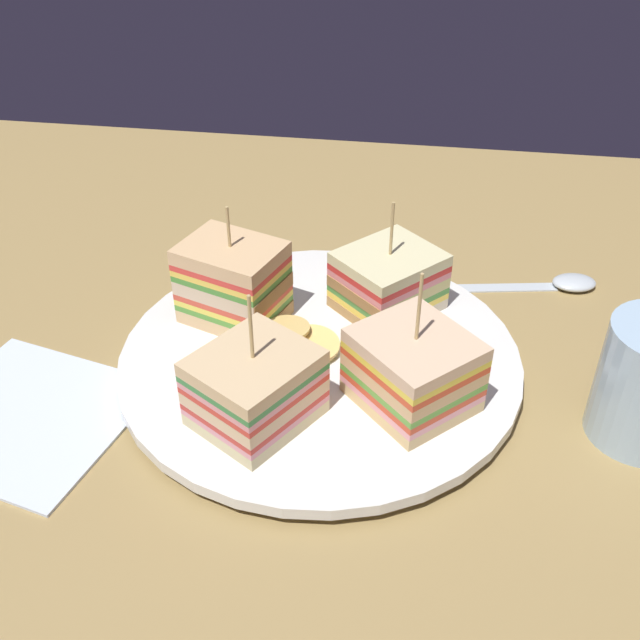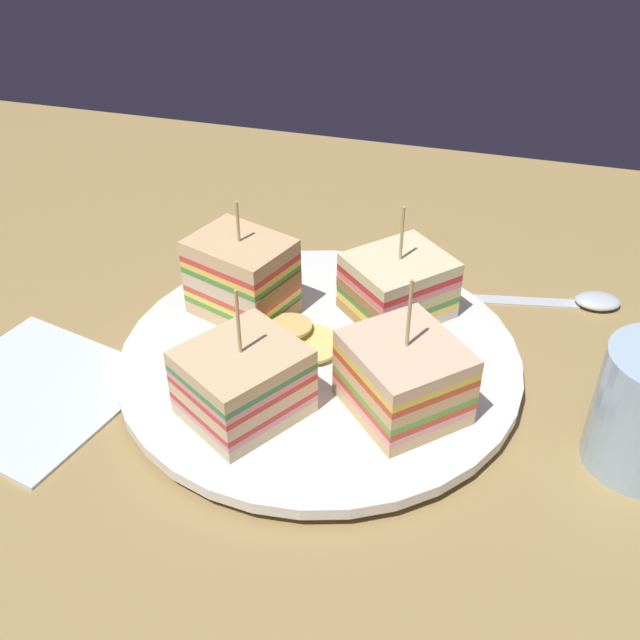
{
  "view_description": "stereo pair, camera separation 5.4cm",
  "coord_description": "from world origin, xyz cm",
  "px_view_note": "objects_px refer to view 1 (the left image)",
  "views": [
    {
      "loc": [
        -6.61,
        43.22,
        36.41
      ],
      "look_at": [
        0.0,
        0.0,
        4.6
      ],
      "focal_mm": 42.07,
      "sensor_mm": 36.0,
      "label": 1
    },
    {
      "loc": [
        -11.89,
        42.08,
        36.41
      ],
      "look_at": [
        0.0,
        0.0,
        4.6
      ],
      "focal_mm": 42.07,
      "sensor_mm": 36.0,
      "label": 2
    }
  ],
  "objects_px": {
    "sandwich_wedge_0": "(233,283)",
    "napkin": "(27,415)",
    "sandwich_wedge_2": "(413,370)",
    "plate": "(320,359)",
    "sandwich_wedge_3": "(388,281)",
    "spoon": "(550,284)",
    "chip_pile": "(296,344)",
    "sandwich_wedge_1": "(255,388)"
  },
  "relations": [
    {
      "from": "sandwich_wedge_2",
      "to": "spoon",
      "type": "xyz_separation_m",
      "value": [
        -0.11,
        -0.18,
        -0.04
      ]
    },
    {
      "from": "sandwich_wedge_3",
      "to": "spoon",
      "type": "xyz_separation_m",
      "value": [
        -0.14,
        -0.07,
        -0.04
      ]
    },
    {
      "from": "sandwich_wedge_3",
      "to": "chip_pile",
      "type": "distance_m",
      "value": 0.09
    },
    {
      "from": "sandwich_wedge_1",
      "to": "chip_pile",
      "type": "relative_size",
      "value": 1.31
    },
    {
      "from": "sandwich_wedge_1",
      "to": "napkin",
      "type": "bearing_deg",
      "value": 125.17
    },
    {
      "from": "sandwich_wedge_0",
      "to": "napkin",
      "type": "xyz_separation_m",
      "value": [
        0.12,
        0.12,
        -0.05
      ]
    },
    {
      "from": "sandwich_wedge_0",
      "to": "sandwich_wedge_2",
      "type": "xyz_separation_m",
      "value": [
        -0.14,
        0.08,
        -0.01
      ]
    },
    {
      "from": "chip_pile",
      "to": "napkin",
      "type": "bearing_deg",
      "value": 24.74
    },
    {
      "from": "sandwich_wedge_2",
      "to": "napkin",
      "type": "xyz_separation_m",
      "value": [
        0.26,
        0.04,
        -0.04
      ]
    },
    {
      "from": "sandwich_wedge_3",
      "to": "chip_pile",
      "type": "height_order",
      "value": "sandwich_wedge_3"
    },
    {
      "from": "spoon",
      "to": "sandwich_wedge_0",
      "type": "bearing_deg",
      "value": -168.0
    },
    {
      "from": "chip_pile",
      "to": "napkin",
      "type": "xyz_separation_m",
      "value": [
        0.18,
        0.08,
        -0.02
      ]
    },
    {
      "from": "sandwich_wedge_0",
      "to": "chip_pile",
      "type": "height_order",
      "value": "sandwich_wedge_0"
    },
    {
      "from": "sandwich_wedge_2",
      "to": "chip_pile",
      "type": "height_order",
      "value": "sandwich_wedge_2"
    },
    {
      "from": "plate",
      "to": "chip_pile",
      "type": "relative_size",
      "value": 3.97
    },
    {
      "from": "plate",
      "to": "sandwich_wedge_2",
      "type": "height_order",
      "value": "sandwich_wedge_2"
    },
    {
      "from": "sandwich_wedge_0",
      "to": "chip_pile",
      "type": "distance_m",
      "value": 0.07
    },
    {
      "from": "sandwich_wedge_0",
      "to": "chip_pile",
      "type": "relative_size",
      "value": 1.3
    },
    {
      "from": "sandwich_wedge_3",
      "to": "napkin",
      "type": "xyz_separation_m",
      "value": [
        0.24,
        0.15,
        -0.04
      ]
    },
    {
      "from": "sandwich_wedge_1",
      "to": "sandwich_wedge_3",
      "type": "relative_size",
      "value": 1.01
    },
    {
      "from": "plate",
      "to": "sandwich_wedge_3",
      "type": "distance_m",
      "value": 0.09
    },
    {
      "from": "sandwich_wedge_1",
      "to": "chip_pile",
      "type": "bearing_deg",
      "value": 21.52
    },
    {
      "from": "sandwich_wedge_2",
      "to": "napkin",
      "type": "distance_m",
      "value": 0.27
    },
    {
      "from": "sandwich_wedge_2",
      "to": "spoon",
      "type": "distance_m",
      "value": 0.22
    },
    {
      "from": "plate",
      "to": "spoon",
      "type": "bearing_deg",
      "value": -142.35
    },
    {
      "from": "sandwich_wedge_0",
      "to": "napkin",
      "type": "height_order",
      "value": "sandwich_wedge_0"
    },
    {
      "from": "sandwich_wedge_2",
      "to": "napkin",
      "type": "bearing_deg",
      "value": 55.02
    },
    {
      "from": "sandwich_wedge_2",
      "to": "sandwich_wedge_3",
      "type": "distance_m",
      "value": 0.11
    },
    {
      "from": "sandwich_wedge_0",
      "to": "spoon",
      "type": "relative_size",
      "value": 0.6
    },
    {
      "from": "napkin",
      "to": "sandwich_wedge_3",
      "type": "bearing_deg",
      "value": -147.64
    },
    {
      "from": "sandwich_wedge_2",
      "to": "sandwich_wedge_3",
      "type": "relative_size",
      "value": 1.05
    },
    {
      "from": "spoon",
      "to": "napkin",
      "type": "distance_m",
      "value": 0.44
    },
    {
      "from": "napkin",
      "to": "sandwich_wedge_1",
      "type": "bearing_deg",
      "value": -176.92
    },
    {
      "from": "sandwich_wedge_2",
      "to": "chip_pile",
      "type": "relative_size",
      "value": 1.37
    },
    {
      "from": "sandwich_wedge_1",
      "to": "spoon",
      "type": "distance_m",
      "value": 0.31
    },
    {
      "from": "spoon",
      "to": "napkin",
      "type": "relative_size",
      "value": 1.15
    },
    {
      "from": "sandwich_wedge_1",
      "to": "chip_pile",
      "type": "height_order",
      "value": "sandwich_wedge_1"
    },
    {
      "from": "sandwich_wedge_3",
      "to": "spoon",
      "type": "relative_size",
      "value": 0.6
    },
    {
      "from": "plate",
      "to": "sandwich_wedge_1",
      "type": "distance_m",
      "value": 0.09
    },
    {
      "from": "sandwich_wedge_1",
      "to": "sandwich_wedge_2",
      "type": "xyz_separation_m",
      "value": [
        -0.1,
        -0.03,
        0.0
      ]
    },
    {
      "from": "sandwich_wedge_2",
      "to": "napkin",
      "type": "relative_size",
      "value": 0.73
    },
    {
      "from": "napkin",
      "to": "chip_pile",
      "type": "bearing_deg",
      "value": -155.26
    }
  ]
}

